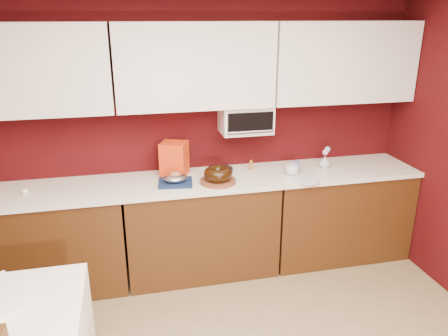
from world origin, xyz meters
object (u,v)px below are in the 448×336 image
Objects in this scene: foil_ham_nest at (175,178)px; coffee_mug at (292,169)px; pandoro_box at (174,159)px; bundt_cake at (218,174)px; blue_jar at (296,167)px; toaster_oven at (246,119)px; flower_vase at (325,161)px.

foil_ham_nest is 1.04m from coffee_mug.
foil_ham_nest is at bearing -71.99° from pandoro_box.
bundt_cake reaches higher than blue_jar.
foil_ham_nest is 0.25m from pandoro_box.
toaster_oven is at bearing 145.94° from coffee_mug.
bundt_cake is 0.76m from blue_jar.
flower_vase reaches higher than foil_ham_nest.
blue_jar reaches higher than foil_ham_nest.
pandoro_box is 2.49× the size of flower_vase.
bundt_cake is 0.68m from coffee_mug.
coffee_mug reaches higher than foil_ham_nest.
pandoro_box reaches higher than bundt_cake.
toaster_oven reaches higher than pandoro_box.
blue_jar is (1.10, 0.06, -0.01)m from foil_ham_nest.
toaster_oven is 4.08× the size of coffee_mug.
blue_jar is at bearing 8.94° from bundt_cake.
coffee_mug is 0.10m from blue_jar.
bundt_cake reaches higher than flower_vase.
blue_jar is (1.08, -0.17, -0.10)m from pandoro_box.
pandoro_box reaches higher than flower_vase.
pandoro_box is (0.02, 0.23, 0.09)m from foil_ham_nest.
bundt_cake is 2.45× the size of blue_jar.
flower_vase is (1.05, 0.17, -0.02)m from bundt_cake.
blue_jar is at bearing 14.99° from pandoro_box.
bundt_cake reaches higher than foil_ham_nest.
pandoro_box is at bearing 139.41° from bundt_cake.
flower_vase is (0.31, 0.05, 0.01)m from blue_jar.
toaster_oven is at bearing 19.21° from foil_ham_nest.
pandoro_box is (-0.65, -0.01, -0.33)m from toaster_oven.
toaster_oven is at bearing 24.42° from pandoro_box.
coffee_mug is 0.39m from flower_vase.
toaster_oven is at bearing 157.92° from blue_jar.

